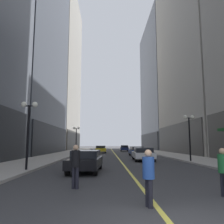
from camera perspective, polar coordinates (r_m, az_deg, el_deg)
The scene contains 19 objects.
ground_plane at distance 39.73m, azimuth 0.68°, elevation -10.40°, with size 200.00×200.00×0.00m, color #38383A.
sidewalk_left at distance 40.28m, azimuth -11.32°, elevation -10.11°, with size 4.50×78.00×0.15m, color #ADA8A0.
sidewalk_right at distance 40.86m, azimuth 12.51°, elevation -10.04°, with size 4.50×78.00×0.15m, color #ADA8A0.
lane_centre_stripe at distance 39.73m, azimuth 0.68°, elevation -10.40°, with size 0.16×70.00×0.01m, color #E5D64C.
building_left_mid at distance 45.32m, azimuth -20.41°, elevation 15.79°, with size 10.59×24.00×39.33m.
building_left_far at distance 69.84m, azimuth -14.72°, elevation 9.94°, with size 13.89×26.00×45.75m.
building_right_mid at distance 47.63m, azimuth 23.08°, elevation 17.02°, with size 13.96×24.00×42.76m.
building_right_far at distance 69.68m, azimuth 15.21°, elevation 6.46°, with size 15.82×26.00×37.43m.
car_black at distance 14.62m, azimuth -6.58°, elevation -11.92°, with size 2.02×4.67×1.32m.
car_white at distance 23.84m, azimuth 7.79°, elevation -10.30°, with size 2.11×4.86×1.32m.
car_blue at distance 32.33m, azimuth 6.23°, elevation -9.67°, with size 1.95×4.28×1.32m.
car_yellow at distance 42.45m, azimuth -2.88°, elevation -9.26°, with size 2.05×4.44×1.32m.
car_navy at distance 51.11m, azimuth 3.13°, elevation -9.02°, with size 1.97×4.65×1.32m.
pedestrian_in_black_coat at distance 9.35m, azimuth -9.12°, elevation -12.49°, with size 0.46×0.46×1.71m.
pedestrian_in_green_parka at distance 8.74m, azimuth 26.18°, elevation -12.57°, with size 0.43×0.43×1.61m.
pedestrian_in_blue_hoodie at distance 6.74m, azimuth 9.16°, elevation -14.99°, with size 0.42×0.42×1.59m.
street_lamp_left_near at distance 15.44m, azimuth -20.20°, elevation -1.84°, with size 1.06×0.36×4.43m.
street_lamp_left_far at distance 37.97m, azimuth -8.96°, elevation -5.51°, with size 1.06×0.36×4.43m.
street_lamp_right_mid at distance 22.71m, azimuth 18.81°, elevation -3.68°, with size 1.06×0.36×4.43m.
Camera 1 is at (-1.42, -4.66, 1.77)m, focal length 36.41 mm.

